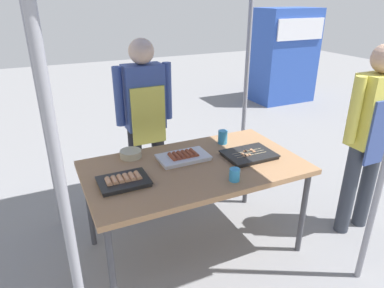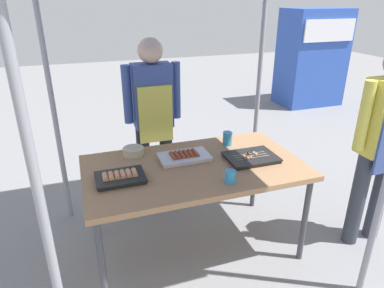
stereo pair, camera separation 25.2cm
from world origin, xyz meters
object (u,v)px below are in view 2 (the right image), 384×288
tray_grilled_sausages (184,156)px  vendor_woman (153,112)px  tray_pork_links (120,177)px  condiment_bowl (133,151)px  tray_meat_skewers (251,157)px  drink_cup_near_edge (228,138)px  drink_cup_by_wok (230,177)px  customer_nearby (383,136)px  neighbor_stall_left (312,58)px  stall_table (194,172)px

tray_grilled_sausages → vendor_woman: 0.68m
tray_pork_links → condiment_bowl: (0.16, 0.38, 0.01)m
tray_meat_skewers → drink_cup_near_edge: size_ratio=3.33×
drink_cup_by_wok → vendor_woman: size_ratio=0.06×
vendor_woman → customer_nearby: bearing=142.8°
tray_pork_links → neighbor_stall_left: (3.94, 3.25, 0.08)m
tray_grilled_sausages → neighbor_stall_left: neighbor_stall_left is taller
tray_pork_links → customer_nearby: (1.92, -0.30, 0.17)m
drink_cup_by_wok → customer_nearby: (1.23, -0.03, 0.15)m
vendor_woman → tray_grilled_sausages: bearing=97.2°
drink_cup_near_edge → vendor_woman: bearing=134.5°
customer_nearby → neighbor_stall_left: size_ratio=0.94×
tray_pork_links → neighbor_stall_left: neighbor_stall_left is taller
tray_meat_skewers → neighbor_stall_left: bearing=47.8°
tray_grilled_sausages → condiment_bowl: size_ratio=2.33×
stall_table → tray_pork_links: bearing=-175.1°
stall_table → condiment_bowl: bearing=139.4°
drink_cup_by_wok → vendor_woman: vendor_woman is taller
stall_table → tray_meat_skewers: size_ratio=4.21×
customer_nearby → condiment_bowl: bearing=158.7°
drink_cup_near_edge → neighbor_stall_left: 4.20m
stall_table → neighbor_stall_left: neighbor_stall_left is taller
drink_cup_by_wok → neighbor_stall_left: 4.79m
stall_table → tray_pork_links: size_ratio=4.85×
customer_nearby → neighbor_stall_left: neighbor_stall_left is taller
tray_meat_skewers → tray_pork_links: bearing=179.9°
stall_table → customer_nearby: 1.44m
tray_pork_links → customer_nearby: bearing=-9.0°
tray_meat_skewers → drink_cup_by_wok: (-0.30, -0.27, 0.03)m
drink_cup_near_edge → customer_nearby: 1.17m
drink_cup_by_wok → neighbor_stall_left: size_ratio=0.05×
tray_meat_skewers → customer_nearby: bearing=-18.1°
tray_grilled_sausages → tray_pork_links: tray_pork_links is taller
condiment_bowl → tray_pork_links: bearing=-112.4°
vendor_woman → customer_nearby: customer_nearby is taller
drink_cup_near_edge → neighbor_stall_left: size_ratio=0.07×
tray_pork_links → drink_cup_by_wok: drink_cup_by_wok is taller
tray_meat_skewers → neighbor_stall_left: 4.39m
tray_grilled_sausages → tray_meat_skewers: tray_grilled_sausages is taller
tray_pork_links → vendor_woman: 0.95m
condiment_bowl → drink_cup_by_wok: 0.84m
vendor_woman → customer_nearby: size_ratio=1.00×
tray_grilled_sausages → tray_meat_skewers: 0.51m
drink_cup_by_wok → stall_table: bearing=113.9°
tray_meat_skewers → condiment_bowl: condiment_bowl is taller
vendor_woman → neighbor_stall_left: size_ratio=0.93×
drink_cup_near_edge → tray_grilled_sausages: bearing=-161.6°
drink_cup_near_edge → customer_nearby: size_ratio=0.07×
condiment_bowl → tray_meat_skewers: bearing=-24.7°
drink_cup_by_wok → vendor_woman: 1.14m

